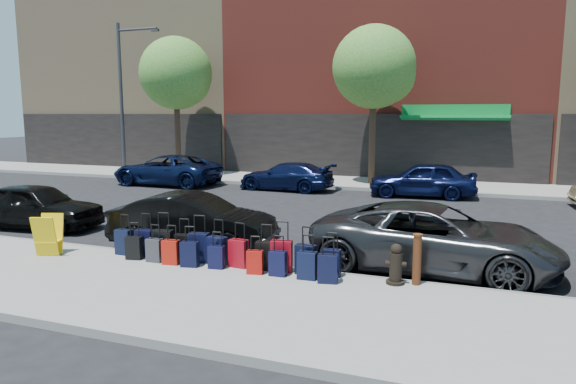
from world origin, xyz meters
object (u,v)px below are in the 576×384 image
at_px(streetlight, 124,90).
at_px(car_near_0, 36,206).
at_px(tree_center, 377,69).
at_px(car_near_1, 193,221).
at_px(fire_hydrant, 396,265).
at_px(tree_left, 178,75).
at_px(bollard, 417,259).
at_px(car_far_0, 167,170).
at_px(car_far_2, 422,179).
at_px(display_rack, 48,235).
at_px(suitcase_front_5, 217,251).
at_px(car_near_2, 434,238).
at_px(car_far_1, 286,176).

height_order(streetlight, car_near_0, streetlight).
height_order(tree_center, car_near_1, tree_center).
bearing_deg(fire_hydrant, tree_left, 128.36).
xyz_separation_m(bollard, car_far_0, (-12.97, 11.26, 0.07)).
bearing_deg(tree_center, tree_left, 180.00).
bearing_deg(streetlight, car_far_2, -6.17).
height_order(display_rack, car_near_1, car_near_1).
bearing_deg(tree_left, car_far_2, -10.58).
bearing_deg(display_rack, suitcase_front_5, -9.36).
distance_m(tree_center, streetlight, 13.48).
relative_size(fire_hydrant, car_near_2, 0.15).
xyz_separation_m(suitcase_front_5, car_far_1, (-2.80, 11.82, 0.16)).
bearing_deg(car_near_1, car_far_0, 31.17).
xyz_separation_m(tree_left, fire_hydrant, (13.61, -14.28, -4.90)).
xyz_separation_m(tree_left, suitcase_front_5, (9.80, -14.33, -4.95)).
bearing_deg(tree_center, bollard, -76.16).
bearing_deg(car_near_0, car_far_1, -29.19).
bearing_deg(car_far_2, car_near_1, -28.75).
xyz_separation_m(bollard, car_near_2, (0.19, 1.55, 0.07)).
distance_m(tree_left, car_near_1, 15.96).
height_order(car_near_1, car_far_2, car_far_2).
bearing_deg(fire_hydrant, streetlight, 135.36).
bearing_deg(tree_center, car_near_2, -73.72).
xyz_separation_m(car_near_1, car_near_2, (5.88, 0.14, 0.03)).
height_order(suitcase_front_5, display_rack, suitcase_front_5).
bearing_deg(fire_hydrant, tree_center, 97.03).
bearing_deg(car_far_1, display_rack, -2.20).
height_order(car_near_2, car_far_0, car_far_0).
xyz_separation_m(suitcase_front_5, car_far_0, (-8.77, 11.40, 0.27)).
xyz_separation_m(display_rack, car_near_1, (2.54, 2.20, 0.08)).
xyz_separation_m(fire_hydrant, car_near_2, (0.58, 1.64, 0.21)).
bearing_deg(streetlight, car_near_0, -64.15).
xyz_separation_m(streetlight, bollard, (16.94, -13.49, -4.00)).
relative_size(car_near_2, car_far_1, 1.22).
bearing_deg(bollard, tree_center, 103.84).
xyz_separation_m(suitcase_front_5, display_rack, (-4.02, -0.66, 0.15)).
distance_m(display_rack, car_far_1, 12.54).
height_order(tree_center, car_far_2, tree_center).
xyz_separation_m(suitcase_front_5, car_far_2, (3.14, 11.91, 0.27)).
bearing_deg(car_far_2, tree_left, -105.30).
height_order(tree_left, car_near_0, tree_left).
xyz_separation_m(tree_center, car_near_1, (-2.19, -12.79, -4.72)).
relative_size(car_near_2, car_far_2, 1.22).
height_order(streetlight, fire_hydrant, streetlight).
relative_size(car_near_0, car_far_2, 0.94).
bearing_deg(streetlight, car_near_1, -47.06).
height_order(tree_center, display_rack, tree_center).
height_order(tree_left, streetlight, streetlight).
relative_size(tree_left, car_far_0, 1.38).
bearing_deg(fire_hydrant, display_rack, 179.87).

